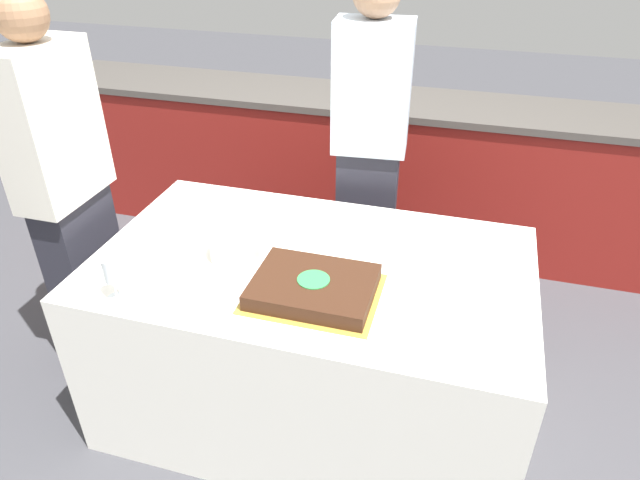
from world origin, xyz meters
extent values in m
plane|color=#424247|center=(0.00, 0.00, 0.00)|extent=(14.00, 14.00, 0.00)
cube|color=maroon|center=(0.00, 1.57, 0.44)|extent=(4.40, 0.55, 0.88)
cube|color=#4C4742|center=(0.00, 1.57, 0.90)|extent=(4.40, 0.58, 0.04)
cube|color=white|center=(0.00, 0.00, 0.39)|extent=(1.66, 0.99, 0.77)
cube|color=gold|center=(0.07, -0.20, 0.78)|extent=(0.46, 0.36, 0.00)
cube|color=#381E11|center=(0.07, -0.20, 0.81)|extent=(0.42, 0.32, 0.06)
cylinder|color=green|center=(0.07, -0.20, 0.84)|extent=(0.11, 0.11, 0.00)
cylinder|color=white|center=(-0.28, -0.05, 0.82)|extent=(0.20, 0.20, 0.09)
cylinder|color=white|center=(-0.58, -0.41, 0.78)|extent=(0.07, 0.07, 0.00)
cylinder|color=white|center=(-0.58, -0.41, 0.82)|extent=(0.01, 0.01, 0.07)
cylinder|color=white|center=(-0.58, -0.41, 0.89)|extent=(0.05, 0.05, 0.09)
cylinder|color=white|center=(0.15, 0.11, 0.78)|extent=(0.18, 0.18, 0.00)
cylinder|color=white|center=(0.42, 0.03, 0.78)|extent=(0.18, 0.18, 0.00)
cube|color=#282833|center=(0.07, 0.72, 0.47)|extent=(0.30, 0.19, 0.95)
cube|color=silver|center=(0.07, 0.72, 1.24)|extent=(0.35, 0.23, 0.58)
cube|color=#282833|center=(-1.05, 0.00, 0.45)|extent=(0.16, 0.34, 0.90)
cube|color=silver|center=(-1.05, 0.00, 1.21)|extent=(0.20, 0.40, 0.61)
sphere|color=#936B4C|center=(-1.05, 0.00, 1.61)|extent=(0.19, 0.19, 0.19)
camera|label=1|loc=(0.53, -1.72, 1.99)|focal=32.00mm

